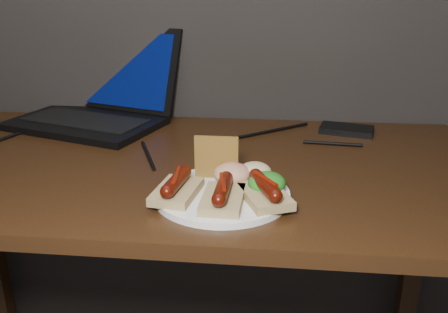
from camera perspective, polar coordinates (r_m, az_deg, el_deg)
desk at (r=1.14m, az=-6.39°, el=-4.68°), size 1.40×0.70×0.75m
laptop at (r=1.42m, az=-14.23°, el=6.08°), size 0.47×0.43×0.25m
hard_drive at (r=1.33m, az=13.83°, el=3.00°), size 0.15×0.10×0.02m
desk_cables at (r=1.22m, az=-4.79°, el=1.80°), size 0.92×0.37×0.01m
plate at (r=0.92m, az=-0.20°, el=-4.38°), size 0.26×0.26×0.01m
bread_sausage_left at (r=0.90m, az=-5.44°, el=-3.49°), size 0.09×0.12×0.04m
bread_sausage_center at (r=0.87m, az=-0.15°, el=-4.37°), size 0.07×0.12×0.04m
bread_sausage_right at (r=0.88m, az=4.69°, el=-3.97°), size 0.11×0.13×0.04m
crispbread at (r=0.97m, az=-0.88°, el=-0.08°), size 0.09×0.01×0.08m
salad_greens at (r=0.91m, az=4.91°, el=-3.03°), size 0.07×0.07×0.04m
salsa_mound at (r=0.95m, az=0.94°, el=-1.98°), size 0.07×0.07×0.04m
coleslaw_mound at (r=0.96m, az=3.55°, el=-1.73°), size 0.06×0.06×0.04m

